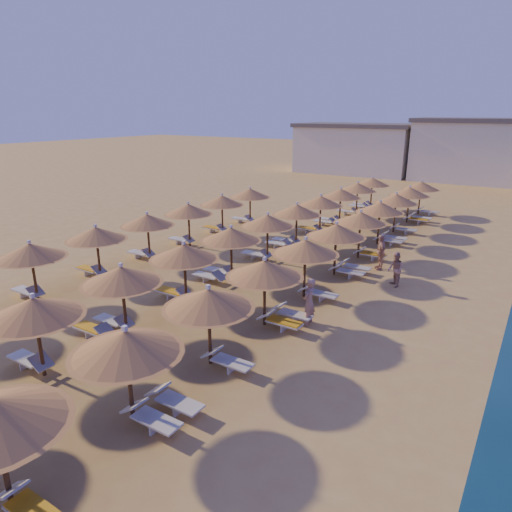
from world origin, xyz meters
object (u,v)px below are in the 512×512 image
Objects in this scene: beachgoer_c at (380,252)px; parasol_row_west at (250,228)px; beachgoer_a at (309,301)px; parasol_row_east at (322,239)px; beachgoer_b at (395,270)px.

parasol_row_west is at bearing -90.95° from beachgoer_c.
parasol_row_east is at bearing -164.08° from beachgoer_a.
beachgoer_a is (5.45, -4.12, -1.35)m from parasol_row_west.
beachgoer_c is at bearing 175.24° from beachgoer_b.
beachgoer_b is (1.40, -2.07, -0.10)m from beachgoer_c.
parasol_row_west reaches higher than beachgoer_a.
beachgoer_c is 1.01× the size of beachgoer_a.
parasol_row_west is at bearing 180.00° from parasol_row_east.
parasol_row_east is at bearing -58.52° from beachgoer_c.
parasol_row_west is 21.45× the size of beachgoer_c.
beachgoer_c is at bearing 66.16° from parasol_row_east.
beachgoer_b is at bearing 13.80° from parasol_row_west.
beachgoer_a is at bearing -36.67° from beachgoer_c.
parasol_row_west is 24.01× the size of beachgoer_b.
parasol_row_west is (-4.04, 0.00, 0.00)m from parasol_row_east.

